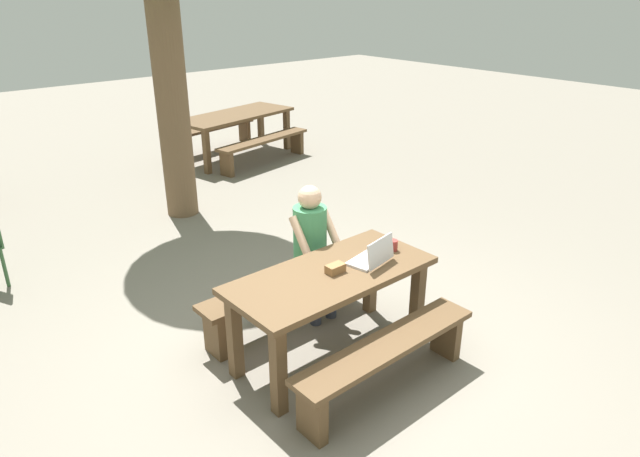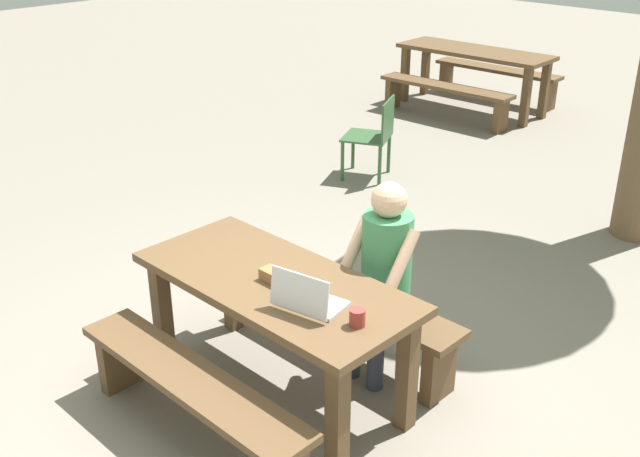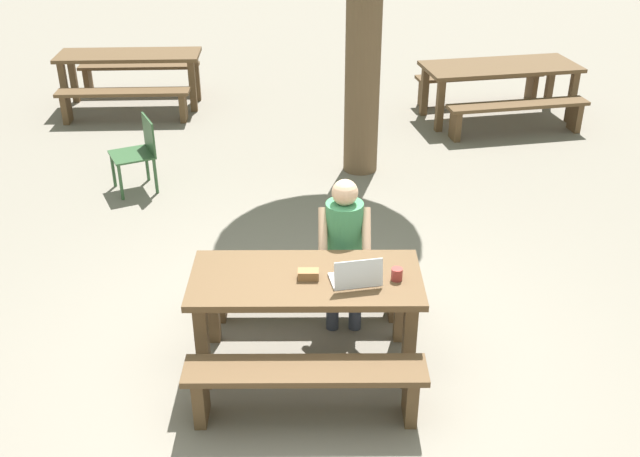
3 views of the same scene
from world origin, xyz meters
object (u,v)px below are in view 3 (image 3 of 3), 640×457
at_px(laptop, 356,277).
at_px(plastic_chair, 138,152).
at_px(picnic_table_rear, 129,62).
at_px(person_seated, 344,242).
at_px(picnic_table_mid, 500,72).
at_px(picnic_table_front, 306,292).
at_px(coffee_mug, 397,274).
at_px(small_pouch, 308,274).

distance_m(laptop, plastic_chair, 3.88).
height_order(laptop, picnic_table_rear, laptop).
bearing_deg(picnic_table_rear, plastic_chair, -78.14).
distance_m(person_seated, picnic_table_mid, 5.28).
xyz_separation_m(picnic_table_front, laptop, (0.35, -0.10, 0.18)).
xyz_separation_m(picnic_table_front, person_seated, (0.29, 0.57, 0.08)).
bearing_deg(laptop, person_seated, -96.04).
relative_size(picnic_table_mid, picnic_table_rear, 1.10).
relative_size(coffee_mug, person_seated, 0.07).
height_order(picnic_table_front, plastic_chair, plastic_chair).
relative_size(picnic_table_front, picnic_table_mid, 0.75).
distance_m(laptop, coffee_mug, 0.29).
bearing_deg(picnic_table_mid, small_pouch, -126.26).
xyz_separation_m(person_seated, picnic_table_mid, (2.28, 4.76, -0.06)).
bearing_deg(person_seated, laptop, -85.17).
relative_size(small_pouch, plastic_chair, 0.18).
bearing_deg(laptop, small_pouch, -23.36).
relative_size(person_seated, plastic_chair, 1.51).
bearing_deg(plastic_chair, person_seated, 15.25).
relative_size(coffee_mug, picnic_table_rear, 0.04).
bearing_deg(picnic_table_front, plastic_chair, 121.38).
distance_m(laptop, person_seated, 0.68).
height_order(person_seated, plastic_chair, person_seated).
bearing_deg(picnic_table_rear, picnic_table_front, -68.47).
distance_m(plastic_chair, picnic_table_mid, 4.99).
xyz_separation_m(small_pouch, picnic_table_rear, (-2.58, 5.88, -0.14)).
bearing_deg(coffee_mug, picnic_table_mid, 70.18).
xyz_separation_m(picnic_table_front, plastic_chair, (-1.87, 3.06, -0.19)).
xyz_separation_m(person_seated, plastic_chair, (-2.16, 2.50, -0.27)).
xyz_separation_m(plastic_chair, picnic_table_rear, (-0.69, 2.79, 0.21)).
bearing_deg(laptop, picnic_table_front, -26.72).
relative_size(small_pouch, coffee_mug, 1.63).
bearing_deg(laptop, picnic_table_rear, -74.82).
distance_m(small_pouch, picnic_table_rear, 6.42).
bearing_deg(picnic_table_mid, picnic_table_front, -126.52).
height_order(picnic_table_front, picnic_table_mid, picnic_table_front).
xyz_separation_m(coffee_mug, picnic_table_mid, (1.94, 5.37, -0.15)).
relative_size(picnic_table_front, small_pouch, 11.18).
xyz_separation_m(laptop, small_pouch, (-0.33, 0.07, -0.02)).
distance_m(plastic_chair, picnic_table_rear, 2.88).
bearing_deg(picnic_table_mid, coffee_mug, -120.56).
bearing_deg(small_pouch, picnic_table_front, 125.08).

